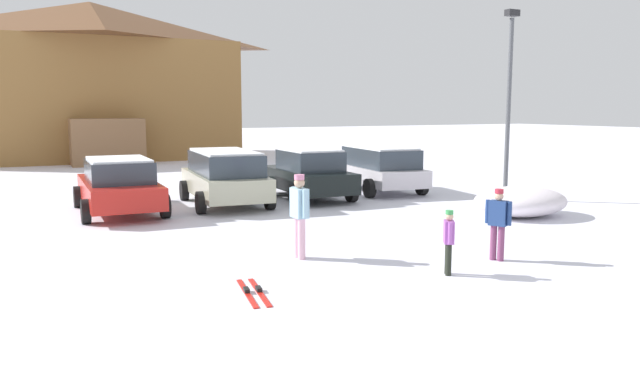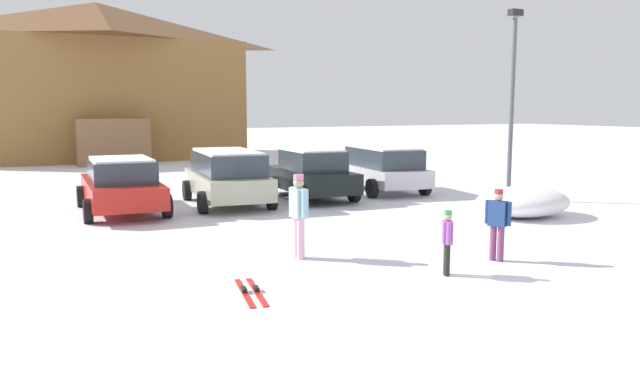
# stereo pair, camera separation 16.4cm
# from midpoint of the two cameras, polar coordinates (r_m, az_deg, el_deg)

# --- Properties ---
(ground) EXTENTS (160.00, 160.00, 0.00)m
(ground) POSITION_cam_midpoint_polar(r_m,az_deg,el_deg) (8.90, 17.58, -12.06)
(ground) COLOR silver
(ski_lodge) EXTENTS (16.06, 11.32, 9.02)m
(ski_lodge) POSITION_cam_midpoint_polar(r_m,az_deg,el_deg) (39.41, -20.16, 9.59)
(ski_lodge) COLOR olive
(ski_lodge) RESTS_ON ground
(parked_red_sedan) EXTENTS (2.38, 4.79, 1.56)m
(parked_red_sedan) POSITION_cam_midpoint_polar(r_m,az_deg,el_deg) (18.46, -18.16, 0.63)
(parked_red_sedan) COLOR red
(parked_red_sedan) RESTS_ON ground
(parked_beige_suv) EXTENTS (2.58, 4.67, 1.67)m
(parked_beige_suv) POSITION_cam_midpoint_polar(r_m,az_deg,el_deg) (19.21, -8.94, 1.49)
(parked_beige_suv) COLOR #ADAD90
(parked_beige_suv) RESTS_ON ground
(parked_black_sedan) EXTENTS (2.29, 4.20, 1.64)m
(parked_black_sedan) POSITION_cam_midpoint_polar(r_m,az_deg,el_deg) (20.29, -1.31, 1.69)
(parked_black_sedan) COLOR black
(parked_black_sedan) RESTS_ON ground
(parked_silver_wagon) EXTENTS (2.56, 4.41, 1.60)m
(parked_silver_wagon) POSITION_cam_midpoint_polar(r_m,az_deg,el_deg) (22.09, 5.26, 2.27)
(parked_silver_wagon) COLOR silver
(parked_silver_wagon) RESTS_ON ground
(skier_child_in_purple_jacket) EXTENTS (0.29, 0.38, 1.16)m
(skier_child_in_purple_jacket) POSITION_cam_midpoint_polar(r_m,az_deg,el_deg) (11.29, 11.28, -4.19)
(skier_child_in_purple_jacket) COLOR black
(skier_child_in_purple_jacket) RESTS_ON ground
(skier_teen_in_navy_coat) EXTENTS (0.33, 0.48, 1.41)m
(skier_teen_in_navy_coat) POSITION_cam_midpoint_polar(r_m,az_deg,el_deg) (12.54, 15.61, -2.50)
(skier_teen_in_navy_coat) COLOR #75385E
(skier_teen_in_navy_coat) RESTS_ON ground
(skier_adult_in_blue_parka) EXTENTS (0.24, 0.62, 1.67)m
(skier_adult_in_blue_parka) POSITION_cam_midpoint_polar(r_m,az_deg,el_deg) (12.22, -2.27, -1.78)
(skier_adult_in_blue_parka) COLOR #E2ABBF
(skier_adult_in_blue_parka) RESTS_ON ground
(pair_of_skis) EXTENTS (0.58, 1.62, 0.08)m
(pair_of_skis) POSITION_cam_midpoint_polar(r_m,az_deg,el_deg) (10.22, -6.60, -9.05)
(pair_of_skis) COLOR red
(pair_of_skis) RESTS_ON ground
(lamp_post) EXTENTS (0.44, 0.24, 5.97)m
(lamp_post) POSITION_cam_midpoint_polar(r_m,az_deg,el_deg) (20.78, 16.67, 8.46)
(lamp_post) COLOR #515459
(lamp_post) RESTS_ON ground
(plowed_snow_pile) EXTENTS (2.72, 2.17, 0.81)m
(plowed_snow_pile) POSITION_cam_midpoint_polar(r_m,az_deg,el_deg) (17.95, 17.60, -0.82)
(plowed_snow_pile) COLOR white
(plowed_snow_pile) RESTS_ON ground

